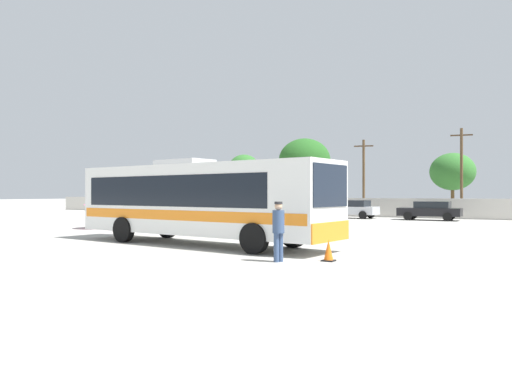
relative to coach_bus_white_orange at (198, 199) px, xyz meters
name	(u,v)px	position (x,y,z in m)	size (l,w,h in m)	color
ground_plane	(319,229)	(0.95, 10.28, -1.80)	(300.00, 300.00, 0.00)	#A3A099
perimeter_wall	(389,208)	(0.95, 25.95, -0.99)	(80.00, 0.30, 1.62)	beige
coach_bus_white_orange	(198,199)	(0.00, 0.00, 0.00)	(11.75, 3.95, 3.37)	white
attendant_by_bus_door	(278,228)	(5.05, -2.93, -0.80)	(0.46, 0.46, 1.77)	#33476B
vendor_umbrella_near_gate_pink	(107,199)	(-9.79, 4.59, -0.12)	(2.58, 2.58, 2.06)	gray
parked_car_leftmost_silver	(286,207)	(-7.50, 23.45, -1.01)	(4.65, 2.18, 1.49)	#B7BABF
parked_car_second_silver	(352,209)	(-1.23, 22.94, -1.02)	(4.22, 2.18, 1.47)	#B7BABF
parked_car_third_black	(430,210)	(4.87, 22.80, -1.04)	(4.51, 2.01, 1.42)	black
utility_pole_near	(364,175)	(-2.40, 29.87, 1.94)	(1.78, 0.55, 7.13)	#4C3823
utility_pole_far	(462,170)	(6.28, 29.58, 2.19)	(1.80, 0.37, 7.63)	#4C3823
roadside_tree_left	(244,168)	(-16.41, 31.17, 3.09)	(3.35, 3.35, 6.35)	brown
roadside_tree_midleft	(305,160)	(-9.07, 31.14, 3.65)	(5.35, 5.35, 7.74)	brown
roadside_tree_midright	(453,172)	(5.11, 32.90, 2.24)	(4.09, 4.09, 5.79)	brown
traffic_cone_on_apron	(329,251)	(6.28, -2.07, -1.50)	(0.36, 0.36, 0.64)	black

